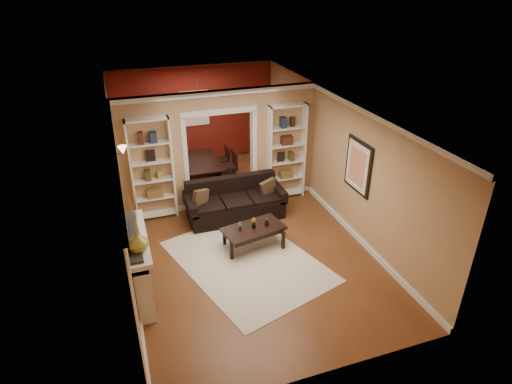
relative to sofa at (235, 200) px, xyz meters
name	(u,v)px	position (x,y,z in m)	size (l,w,h in m)	color
floor	(236,227)	(-0.11, -0.45, -0.43)	(8.00, 8.00, 0.00)	brown
ceiling	(233,105)	(-0.11, -0.45, 2.27)	(8.00, 8.00, 0.00)	white
wall_back	(195,115)	(-0.11, 3.55, 0.92)	(8.00, 8.00, 0.00)	tan
wall_front	(326,298)	(-0.11, -4.45, 0.92)	(8.00, 8.00, 0.00)	tan
wall_left	(119,187)	(-2.36, -0.45, 0.92)	(8.00, 8.00, 0.00)	tan
wall_right	(334,157)	(2.14, -0.45, 0.92)	(8.00, 8.00, 0.00)	tan
partition_wall	(220,150)	(-0.11, 0.75, 0.92)	(4.50, 0.15, 2.70)	tan
red_back_panel	(195,116)	(-0.11, 3.52, 0.89)	(4.44, 0.04, 2.64)	maroon
dining_window	(195,108)	(-0.11, 3.48, 1.12)	(0.78, 0.03, 0.98)	#8CA5CC
area_rug	(247,261)	(-0.27, -1.67, -0.42)	(2.21, 3.09, 0.01)	beige
sofa	(235,200)	(0.00, 0.00, 0.00)	(2.18, 0.94, 0.85)	black
pillow_left	(201,199)	(-0.77, -0.02, 0.18)	(0.38, 0.11, 0.38)	brown
pillow_right	(268,188)	(0.77, -0.02, 0.18)	(0.37, 0.11, 0.37)	brown
coffee_table	(254,237)	(0.01, -1.25, -0.20)	(1.19, 0.64, 0.45)	black
plant_left	(240,226)	(-0.27, -1.25, 0.12)	(0.10, 0.07, 0.19)	#336626
plant_center	(254,223)	(0.01, -1.25, 0.13)	(0.11, 0.09, 0.21)	#336626
plant_right	(267,221)	(0.29, -1.25, 0.11)	(0.10, 0.10, 0.18)	#336626
bookshelf_left	(152,170)	(-1.66, 0.58, 0.72)	(0.90, 0.30, 2.30)	white
bookshelf_right	(286,152)	(1.44, 0.58, 0.72)	(0.90, 0.30, 2.30)	white
fireplace	(141,265)	(-2.20, -1.95, 0.15)	(0.32, 1.70, 1.16)	white
vase	(138,242)	(-2.20, -2.39, 0.90)	(0.32, 0.32, 0.34)	olive
mirror	(122,202)	(-2.34, -1.95, 1.37)	(0.03, 0.95, 1.10)	silver
wall_sconce	(120,152)	(-2.26, 0.10, 1.40)	(0.18, 0.18, 0.22)	#FFE0A5
framed_art	(358,166)	(2.10, -1.45, 1.12)	(0.04, 0.85, 1.05)	black
dining_table	(203,170)	(-0.26, 2.11, -0.14)	(0.89, 1.60, 0.56)	black
dining_chair_nw	(184,173)	(-0.81, 1.81, -0.01)	(0.41, 0.41, 0.83)	black
dining_chair_ne	(226,167)	(0.29, 1.81, 0.00)	(0.42, 0.42, 0.85)	black
dining_chair_sw	(180,165)	(-0.81, 2.41, -0.04)	(0.38, 0.38, 0.77)	black
dining_chair_se	(220,160)	(0.29, 2.41, -0.05)	(0.37, 0.37, 0.75)	black
chandelier	(204,103)	(-0.11, 2.25, 1.59)	(0.50, 0.50, 0.30)	#352818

